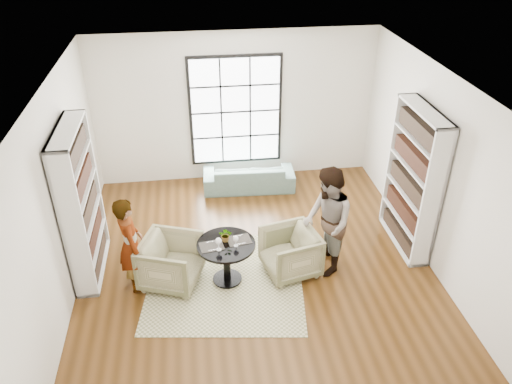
{
  "coord_description": "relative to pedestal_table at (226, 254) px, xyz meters",
  "views": [
    {
      "loc": [
        -0.86,
        -6.17,
        5.14
      ],
      "look_at": [
        0.05,
        0.4,
        1.13
      ],
      "focal_mm": 35.0,
      "sensor_mm": 36.0,
      "label": 1
    }
  ],
  "objects": [
    {
      "name": "armchair_right",
      "position": [
        0.99,
        0.09,
        -0.14
      ],
      "size": [
        0.96,
        0.94,
        0.73
      ],
      "primitive_type": "imported",
      "rotation": [
        0.0,
        0.0,
        -1.34
      ],
      "color": "#BCB186",
      "rests_on": "ground"
    },
    {
      "name": "placemat_left",
      "position": [
        -0.21,
        -0.04,
        0.19
      ],
      "size": [
        0.38,
        0.31,
        0.01
      ],
      "primitive_type": "cube",
      "rotation": [
        0.0,
        0.0,
        0.15
      ],
      "color": "black",
      "rests_on": "pedestal_table"
    },
    {
      "name": "wine_glass_right",
      "position": [
        0.14,
        -0.07,
        0.32
      ],
      "size": [
        0.08,
        0.08,
        0.18
      ],
      "color": "silver",
      "rests_on": "pedestal_table"
    },
    {
      "name": "rug",
      "position": [
        -0.03,
        0.0,
        -0.5
      ],
      "size": [
        2.63,
        2.63,
        0.01
      ],
      "primitive_type": "cube",
      "rotation": [
        0.0,
        0.0,
        -0.14
      ],
      "color": "#BDB68E",
      "rests_on": "ground"
    },
    {
      "name": "wine_glass_left",
      "position": [
        -0.12,
        -0.13,
        0.34
      ],
      "size": [
        0.09,
        0.09,
        0.21
      ],
      "color": "silver",
      "rests_on": "pedestal_table"
    },
    {
      "name": "sofa",
      "position": [
        0.68,
        2.73,
        -0.25
      ],
      "size": [
        1.83,
        0.8,
        0.52
      ],
      "primitive_type": "imported",
      "rotation": [
        0.0,
        0.0,
        3.09
      ],
      "color": "gray",
      "rests_on": "ground"
    },
    {
      "name": "room_shell",
      "position": [
        0.49,
        0.83,
        0.75
      ],
      "size": [
        6.0,
        6.01,
        6.0
      ],
      "color": "silver",
      "rests_on": "ground"
    },
    {
      "name": "cutlery_left",
      "position": [
        -0.21,
        -0.04,
        0.2
      ],
      "size": [
        0.17,
        0.24,
        0.01
      ],
      "primitive_type": null,
      "rotation": [
        0.0,
        0.0,
        0.15
      ],
      "color": "silver",
      "rests_on": "placemat_left"
    },
    {
      "name": "flower_centerpiece",
      "position": [
        0.01,
        0.07,
        0.3
      ],
      "size": [
        0.23,
        0.21,
        0.21
      ],
      "primitive_type": "imported",
      "rotation": [
        0.0,
        0.0,
        -0.27
      ],
      "color": "gray",
      "rests_on": "pedestal_table"
    },
    {
      "name": "cutlery_right",
      "position": [
        0.2,
        0.06,
        0.2
      ],
      "size": [
        0.17,
        0.24,
        0.01
      ],
      "primitive_type": null,
      "rotation": [
        0.0,
        0.0,
        0.15
      ],
      "color": "silver",
      "rests_on": "placemat_right"
    },
    {
      "name": "placemat_right",
      "position": [
        0.2,
        0.06,
        0.19
      ],
      "size": [
        0.38,
        0.31,
        0.01
      ],
      "primitive_type": "cube",
      "rotation": [
        0.0,
        0.0,
        0.15
      ],
      "color": "black",
      "rests_on": "pedestal_table"
    },
    {
      "name": "armchair_left",
      "position": [
        -0.83,
        0.08,
        -0.12
      ],
      "size": [
        1.07,
        1.06,
        0.77
      ],
      "primitive_type": "imported",
      "rotation": [
        0.0,
        0.0,
        1.22
      ],
      "color": "tan",
      "rests_on": "ground"
    },
    {
      "name": "person_right",
      "position": [
        1.54,
        0.09,
        0.37
      ],
      "size": [
        0.67,
        0.86,
        1.76
      ],
      "primitive_type": "imported",
      "rotation": [
        0.0,
        0.0,
        -1.56
      ],
      "color": "gray",
      "rests_on": "ground"
    },
    {
      "name": "ground",
      "position": [
        0.49,
        0.28,
        -0.51
      ],
      "size": [
        6.0,
        6.0,
        0.0
      ],
      "primitive_type": "plane",
      "color": "#553314"
    },
    {
      "name": "pedestal_table",
      "position": [
        0.0,
        0.0,
        0.0
      ],
      "size": [
        0.87,
        0.87,
        0.7
      ],
      "rotation": [
        0.0,
        0.0,
        0.15
      ],
      "color": "black",
      "rests_on": "ground"
    },
    {
      "name": "person_left",
      "position": [
        -1.38,
        0.08,
        0.26
      ],
      "size": [
        0.49,
        0.63,
        1.53
      ],
      "primitive_type": "imported",
      "rotation": [
        0.0,
        0.0,
        1.82
      ],
      "color": "gray",
      "rests_on": "ground"
    }
  ]
}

